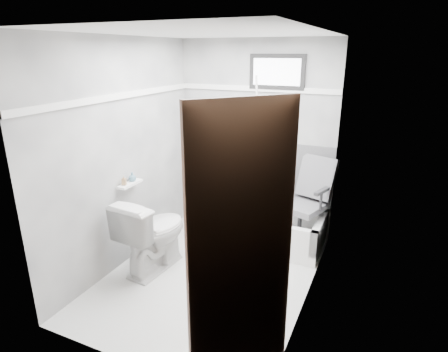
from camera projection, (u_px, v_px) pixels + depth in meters
The scene contains 19 objects.
floor at pixel (210, 275), 3.95m from camera, with size 2.60×2.60×0.00m, color white.
ceiling at pixel (207, 32), 3.19m from camera, with size 2.60×2.60×0.00m, color silver.
wall_back at pixel (255, 139), 4.69m from camera, with size 2.00×0.02×2.40m, color slate.
wall_front at pixel (120, 220), 2.45m from camera, with size 2.00×0.02×2.40m, color slate.
wall_left at pixel (124, 155), 3.96m from camera, with size 0.02×2.60×2.40m, color slate.
wall_right at pixel (314, 181), 3.18m from camera, with size 0.02×2.60×2.40m, color slate.
bathtub at pixel (260, 226), 4.60m from camera, with size 1.50×0.70×0.42m, color white, non-canonical shape.
office_chair at pixel (301, 200), 4.33m from camera, with size 0.57×0.57×0.98m, color #5E5E63, non-canonical shape.
toilet at pixel (153, 233), 3.97m from camera, with size 0.47×0.84×0.82m, color silver.
door at pixel (263, 281), 2.14m from camera, with size 0.78×0.78×2.00m, color #572F20, non-canonical shape.
window at pixel (277, 72), 4.32m from camera, with size 0.66×0.04×0.40m, color black, non-canonical shape.
backerboard at pixel (273, 172), 4.71m from camera, with size 1.50×0.02×0.78m, color #4C4C4F.
trim_back at pixel (256, 89), 4.48m from camera, with size 2.00×0.02×0.06m, color white.
trim_left at pixel (120, 96), 3.76m from camera, with size 0.02×2.60×0.06m, color white.
pole at pixel (259, 156), 4.48m from camera, with size 0.02×0.02×1.95m, color white.
shelf at pixel (130, 184), 4.00m from camera, with size 0.10×0.32×0.03m, color white.
soap_bottle_a at pixel (124, 180), 3.91m from camera, with size 0.04×0.04×0.10m, color #A37C51.
soap_bottle_b at pixel (132, 177), 4.03m from camera, with size 0.08×0.08×0.10m, color slate.
faucet at pixel (239, 186), 4.95m from camera, with size 0.26×0.10×0.16m, color silver, non-canonical shape.
Camera 1 is at (1.54, -3.05, 2.25)m, focal length 30.00 mm.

